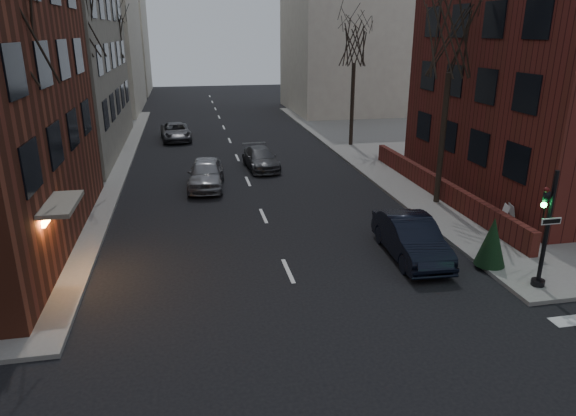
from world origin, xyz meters
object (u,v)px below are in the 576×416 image
object	(u,v)px
traffic_signal	(544,237)
tree_left_c	(110,34)
tree_left_a	(2,24)
tree_right_a	(452,37)
streetlamp_far	(125,81)
tree_right_b	(355,41)
streetlamp_near	(84,118)
car_lane_far	(176,132)
sandwich_board	(508,215)
evergreen_shrub	(492,241)
tree_left_b	(74,18)
parked_sedan	(411,238)
car_lane_silver	(206,173)
car_lane_gray	(261,158)

from	to	relation	value
traffic_signal	tree_left_c	distance (m)	35.76
tree_left_a	tree_right_a	distance (m)	18.05
streetlamp_far	tree_right_b	bearing A→B (deg)	-30.47
streetlamp_near	car_lane_far	xyz separation A→B (m)	(4.03, 15.04, -3.57)
tree_right_b	streetlamp_far	world-z (taller)	tree_right_b
tree_right_b	sandwich_board	world-z (taller)	tree_right_b
streetlamp_near	evergreen_shrub	size ratio (longest dim) A/B	3.44
tree_left_b	streetlamp_near	size ratio (longest dim) A/B	1.72
tree_left_b	streetlamp_far	size ratio (longest dim) A/B	1.72
sandwich_board	tree_right_a	bearing A→B (deg)	124.68
parked_sedan	evergreen_shrub	world-z (taller)	evergreen_shrub
tree_left_b	evergreen_shrub	bearing A→B (deg)	-43.36
traffic_signal	parked_sedan	world-z (taller)	traffic_signal
tree_left_b	parked_sedan	bearing A→B (deg)	-45.09
parked_sedan	streetlamp_near	bearing A→B (deg)	146.09
car_lane_silver	sandwich_board	size ratio (longest dim) A/B	4.67
tree_left_b	car_lane_gray	xyz separation A→B (m)	(9.98, 0.79, -8.26)
car_lane_silver	car_lane_gray	world-z (taller)	car_lane_silver
parked_sedan	car_lane_far	size ratio (longest dim) A/B	1.00
streetlamp_near	car_lane_gray	xyz separation A→B (m)	(9.38, 4.79, -3.58)
evergreen_shrub	parked_sedan	bearing A→B (deg)	148.40
tree_left_a	tree_right_a	world-z (taller)	tree_left_a
parked_sedan	evergreen_shrub	bearing A→B (deg)	-28.89
car_lane_silver	car_lane_gray	size ratio (longest dim) A/B	1.05
parked_sedan	car_lane_gray	distance (m)	14.96
tree_left_b	evergreen_shrub	distance (m)	23.49
car_lane_gray	tree_right_b	bearing A→B (deg)	30.41
streetlamp_near	tree_left_a	bearing A→B (deg)	-94.29
streetlamp_near	car_lane_far	distance (m)	15.97
tree_left_b	streetlamp_near	world-z (taller)	tree_left_b
sandwich_board	car_lane_silver	bearing A→B (deg)	158.34
tree_right_a	tree_left_c	bearing A→B (deg)	128.66
parked_sedan	car_lane_far	world-z (taller)	parked_sedan
streetlamp_far	car_lane_far	distance (m)	7.32
traffic_signal	car_lane_far	bearing A→B (deg)	113.35
traffic_signal	car_lane_gray	world-z (taller)	traffic_signal
streetlamp_far	car_lane_silver	xyz separation A→B (m)	(5.79, -18.70, -3.43)
tree_right_b	sandwich_board	xyz separation A→B (m)	(1.43, -17.81, -6.93)
tree_right_b	car_lane_gray	world-z (taller)	tree_right_b
streetlamp_near	evergreen_shrub	bearing A→B (deg)	-35.86
tree_right_a	evergreen_shrub	xyz separation A→B (m)	(-1.50, -7.20, -6.97)
tree_left_c	tree_left_a	bearing A→B (deg)	-90.00
car_lane_far	tree_right_a	bearing A→B (deg)	-60.64
car_lane_silver	evergreen_shrub	xyz separation A→B (m)	(9.71, -12.50, 0.26)
tree_left_a	streetlamp_far	distance (m)	28.32
tree_right_b	car_lane_far	bearing A→B (deg)	158.77
tree_right_b	streetlamp_near	xyz separation A→B (m)	(-17.00, -10.00, -3.35)
sandwich_board	car_lane_far	bearing A→B (deg)	136.32
tree_left_c	tree_right_a	bearing A→B (deg)	-51.34
tree_left_a	evergreen_shrub	bearing A→B (deg)	-11.25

